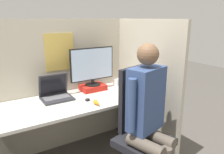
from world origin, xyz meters
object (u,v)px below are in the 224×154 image
(monitor, at_px, (92,66))
(laptop, at_px, (56,94))
(stapler, at_px, (122,85))
(coffee_mug, at_px, (117,82))
(office_chair, at_px, (139,125))
(person, at_px, (148,111))
(paper_box, at_px, (93,87))
(carrot_toy, at_px, (98,103))

(monitor, bearing_deg, laptop, -173.77)
(monitor, xyz_separation_m, stapler, (0.38, -0.08, -0.29))
(coffee_mug, bearing_deg, laptop, -176.42)
(office_chair, xyz_separation_m, person, (-0.04, -0.17, 0.23))
(paper_box, height_order, coffee_mug, coffee_mug)
(stapler, relative_size, office_chair, 0.13)
(paper_box, distance_m, coffee_mug, 0.35)
(monitor, bearing_deg, stapler, -11.77)
(laptop, height_order, coffee_mug, laptop)
(monitor, distance_m, stapler, 0.48)
(monitor, distance_m, person, 0.99)
(stapler, distance_m, office_chair, 0.78)
(paper_box, relative_size, person, 0.21)
(paper_box, height_order, stapler, paper_box)
(person, bearing_deg, paper_box, 93.67)
(coffee_mug, bearing_deg, stapler, -72.15)
(carrot_toy, bearing_deg, laptop, 124.89)
(monitor, height_order, office_chair, monitor)
(carrot_toy, xyz_separation_m, person, (0.25, -0.49, 0.05))
(person, bearing_deg, monitor, 93.66)
(paper_box, xyz_separation_m, carrot_toy, (-0.19, -0.47, -0.01))
(monitor, relative_size, stapler, 3.78)
(person, bearing_deg, office_chair, 75.37)
(laptop, xyz_separation_m, stapler, (0.86, -0.03, -0.03))
(laptop, bearing_deg, stapler, -1.74)
(stapler, height_order, carrot_toy, carrot_toy)
(monitor, bearing_deg, person, -86.34)
(monitor, relative_size, laptop, 1.73)
(laptop, distance_m, carrot_toy, 0.51)
(office_chair, height_order, person, person)
(office_chair, bearing_deg, laptop, 128.51)
(paper_box, height_order, office_chair, office_chair)
(monitor, bearing_deg, carrot_toy, -111.83)
(monitor, relative_size, office_chair, 0.49)
(laptop, height_order, office_chair, office_chair)
(monitor, height_order, stapler, monitor)
(paper_box, bearing_deg, coffee_mug, 0.39)
(carrot_toy, distance_m, coffee_mug, 0.72)
(laptop, height_order, carrot_toy, laptop)
(carrot_toy, relative_size, coffee_mug, 1.37)
(stapler, bearing_deg, person, -109.82)
(carrot_toy, bearing_deg, coffee_mug, 41.03)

